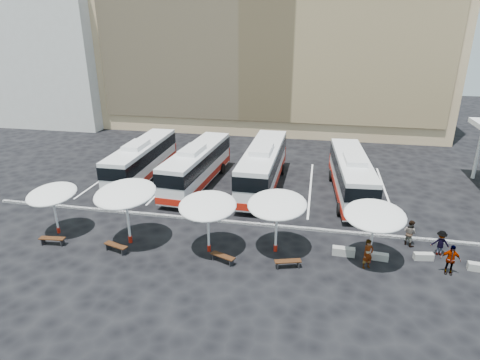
% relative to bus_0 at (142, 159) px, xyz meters
% --- Properties ---
extents(ground, '(120.00, 120.00, 0.00)m').
position_rel_bus_0_xyz_m(ground, '(8.52, -7.33, -1.78)').
color(ground, black).
rests_on(ground, ground).
extents(sandstone_building, '(42.00, 18.25, 29.60)m').
position_rel_bus_0_xyz_m(sandstone_building, '(8.52, 24.54, 10.85)').
color(sandstone_building, tan).
rests_on(sandstone_building, ground).
extents(apartment_block, '(14.00, 14.00, 18.00)m').
position_rel_bus_0_xyz_m(apartment_block, '(-19.48, 20.67, 7.22)').
color(apartment_block, silver).
rests_on(apartment_block, ground).
extents(curb_divider, '(34.00, 0.25, 0.15)m').
position_rel_bus_0_xyz_m(curb_divider, '(8.52, -6.83, -1.70)').
color(curb_divider, black).
rests_on(curb_divider, ground).
extents(bay_lines, '(24.15, 12.00, 0.01)m').
position_rel_bus_0_xyz_m(bay_lines, '(8.52, 0.67, -1.77)').
color(bay_lines, white).
rests_on(bay_lines, ground).
extents(bus_0, '(2.66, 10.99, 3.48)m').
position_rel_bus_0_xyz_m(bus_0, '(0.00, 0.00, 0.00)').
color(bus_0, white).
rests_on(bus_0, ground).
extents(bus_1, '(3.16, 11.26, 3.53)m').
position_rel_bus_0_xyz_m(bus_1, '(5.13, -0.56, 0.03)').
color(bus_1, white).
rests_on(bus_1, ground).
extents(bus_2, '(2.91, 11.94, 3.78)m').
position_rel_bus_0_xyz_m(bus_2, '(10.59, -0.05, 0.15)').
color(bus_2, white).
rests_on(bus_2, ground).
extents(bus_3, '(3.14, 11.23, 3.52)m').
position_rel_bus_0_xyz_m(bus_3, '(17.57, -0.47, 0.02)').
color(bus_3, white).
rests_on(bus_3, ground).
extents(sunshade_0, '(3.43, 3.47, 3.22)m').
position_rel_bus_0_xyz_m(sunshade_0, '(-1.34, -10.39, 0.95)').
color(sunshade_0, white).
rests_on(sunshade_0, ground).
extents(sunshade_1, '(4.42, 4.45, 3.88)m').
position_rel_bus_0_xyz_m(sunshade_1, '(3.80, -10.63, 1.51)').
color(sunshade_1, white).
rests_on(sunshade_1, ground).
extents(sunshade_2, '(3.60, 3.64, 3.51)m').
position_rel_bus_0_xyz_m(sunshade_2, '(8.88, -10.68, 1.20)').
color(sunshade_2, white).
rests_on(sunshade_2, ground).
extents(sunshade_3, '(4.00, 4.04, 3.60)m').
position_rel_bus_0_xyz_m(sunshade_3, '(12.78, -9.89, 1.28)').
color(sunshade_3, white).
rests_on(sunshade_3, ground).
extents(sunshade_4, '(3.64, 3.68, 3.51)m').
position_rel_bus_0_xyz_m(sunshade_4, '(18.14, -10.10, 1.20)').
color(sunshade_4, white).
rests_on(sunshade_4, ground).
extents(wood_bench_0, '(1.59, 0.57, 0.48)m').
position_rel_bus_0_xyz_m(wood_bench_0, '(-0.76, -11.83, -1.41)').
color(wood_bench_0, black).
rests_on(wood_bench_0, ground).
extents(wood_bench_1, '(1.61, 0.85, 0.48)m').
position_rel_bus_0_xyz_m(wood_bench_1, '(3.47, -11.83, -1.41)').
color(wood_bench_1, black).
rests_on(wood_bench_1, ground).
extents(wood_bench_2, '(1.53, 0.92, 0.46)m').
position_rel_bus_0_xyz_m(wood_bench_2, '(9.98, -11.71, -1.43)').
color(wood_bench_2, black).
rests_on(wood_bench_2, ground).
extents(wood_bench_3, '(1.53, 0.81, 0.45)m').
position_rel_bus_0_xyz_m(wood_bench_3, '(13.65, -11.52, -1.43)').
color(wood_bench_3, black).
rests_on(wood_bench_3, ground).
extents(conc_bench_0, '(1.31, 0.48, 0.49)m').
position_rel_bus_0_xyz_m(conc_bench_0, '(16.76, -9.57, -1.53)').
color(conc_bench_0, gray).
rests_on(conc_bench_0, ground).
extents(conc_bench_1, '(1.11, 0.45, 0.40)m').
position_rel_bus_0_xyz_m(conc_bench_1, '(18.72, -9.68, -1.58)').
color(conc_bench_1, gray).
rests_on(conc_bench_1, ground).
extents(conc_bench_2, '(1.13, 0.53, 0.41)m').
position_rel_bus_0_xyz_m(conc_bench_2, '(21.27, -9.17, -1.57)').
color(conc_bench_2, gray).
rests_on(conc_bench_2, ground).
extents(conc_bench_3, '(1.19, 0.50, 0.43)m').
position_rel_bus_0_xyz_m(conc_bench_3, '(24.02, -9.77, -1.56)').
color(conc_bench_3, gray).
rests_on(conc_bench_3, ground).
extents(passenger_0, '(0.76, 0.69, 1.75)m').
position_rel_bus_0_xyz_m(passenger_0, '(17.97, -10.66, -0.91)').
color(passenger_0, black).
rests_on(passenger_0, ground).
extents(passenger_1, '(1.00, 1.02, 1.65)m').
position_rel_bus_0_xyz_m(passenger_1, '(20.75, -7.56, -0.95)').
color(passenger_1, black).
rests_on(passenger_1, ground).
extents(passenger_2, '(1.06, 0.53, 1.75)m').
position_rel_bus_0_xyz_m(passenger_2, '(22.27, -10.38, -0.90)').
color(passenger_2, black).
rests_on(passenger_2, ground).
extents(passenger_3, '(1.04, 0.64, 1.55)m').
position_rel_bus_0_xyz_m(passenger_3, '(22.27, -8.42, -1.00)').
color(passenger_3, black).
rests_on(passenger_3, ground).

